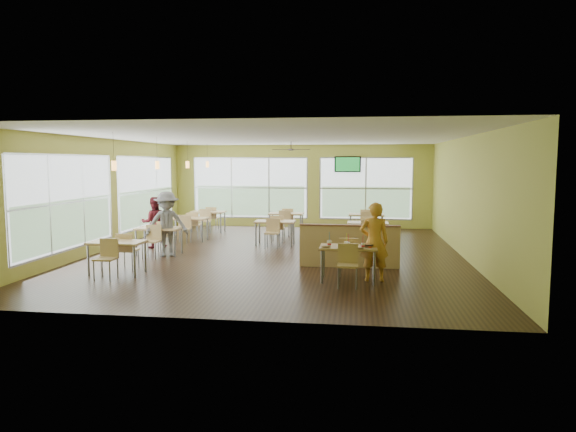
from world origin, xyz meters
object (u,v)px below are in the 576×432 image
at_px(food_basket, 368,245).
at_px(main_table, 348,252).
at_px(half_wall_divider, 349,246).
at_px(man_plaid, 374,242).

bearing_deg(food_basket, main_table, -178.74).
height_order(main_table, half_wall_divider, half_wall_divider).
height_order(man_plaid, food_basket, man_plaid).
bearing_deg(main_table, man_plaid, 8.62).
distance_m(half_wall_divider, food_basket, 1.52).
relative_size(half_wall_divider, food_basket, 8.90).
distance_m(main_table, food_basket, 0.44).
bearing_deg(food_basket, half_wall_divider, 105.88).
xyz_separation_m(main_table, man_plaid, (0.54, 0.08, 0.21)).
bearing_deg(half_wall_divider, main_table, -90.00).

